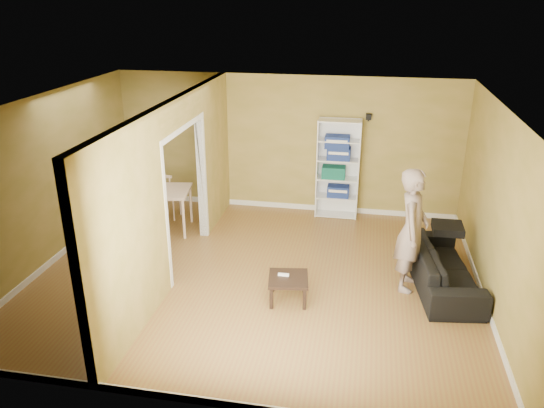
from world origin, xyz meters
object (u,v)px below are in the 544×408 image
(person, at_px, (413,220))
(coffee_table, at_px, (288,281))
(chair_near, at_px, (140,217))
(chair_far, at_px, (169,195))
(sofa, at_px, (443,261))
(bookshelf, at_px, (338,168))
(dining_table, at_px, (155,194))
(chair_left, at_px, (120,204))

(person, bearing_deg, coffee_table, 122.05)
(chair_near, bearing_deg, chair_far, 99.79)
(sofa, distance_m, chair_near, 4.84)
(bookshelf, height_order, chair_far, bookshelf)
(coffee_table, bearing_deg, person, 22.84)
(dining_table, bearing_deg, sofa, -12.54)
(person, bearing_deg, chair_near, 91.52)
(chair_far, bearing_deg, chair_near, 94.05)
(person, distance_m, chair_left, 5.16)
(coffee_table, distance_m, chair_left, 3.84)
(sofa, distance_m, chair_left, 5.58)
(dining_table, relative_size, chair_far, 1.35)
(person, distance_m, bookshelf, 2.78)
(person, xyz_separation_m, dining_table, (-4.31, 1.21, -0.37))
(sofa, height_order, chair_far, chair_far)
(sofa, relative_size, chair_left, 2.24)
(chair_left, height_order, chair_near, chair_near)
(sofa, distance_m, dining_table, 4.93)
(chair_left, xyz_separation_m, chair_near, (0.66, -0.61, 0.06))
(sofa, relative_size, bookshelf, 1.08)
(person, relative_size, chair_far, 2.34)
(sofa, distance_m, bookshelf, 2.96)
(chair_near, height_order, chair_far, chair_near)
(person, height_order, dining_table, person)
(chair_near, bearing_deg, bookshelf, 43.40)
(person, relative_size, coffee_table, 3.93)
(dining_table, relative_size, chair_near, 1.18)
(person, height_order, chair_near, person)
(bookshelf, distance_m, chair_far, 3.20)
(chair_near, bearing_deg, chair_left, 148.98)
(coffee_table, distance_m, dining_table, 3.31)
(dining_table, bearing_deg, chair_near, -91.41)
(coffee_table, relative_size, chair_near, 0.52)
(dining_table, xyz_separation_m, chair_near, (-0.02, -0.63, -0.17))
(person, height_order, chair_left, person)
(bookshelf, xyz_separation_m, coffee_table, (-0.43, -3.19, -0.62))
(person, relative_size, chair_near, 2.05)
(sofa, relative_size, coffee_table, 3.76)
(sofa, height_order, bookshelf, bookshelf)
(bookshelf, bearing_deg, person, -64.37)
(chair_left, bearing_deg, bookshelf, 85.44)
(sofa, xyz_separation_m, bookshelf, (-1.70, 2.36, 0.55))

